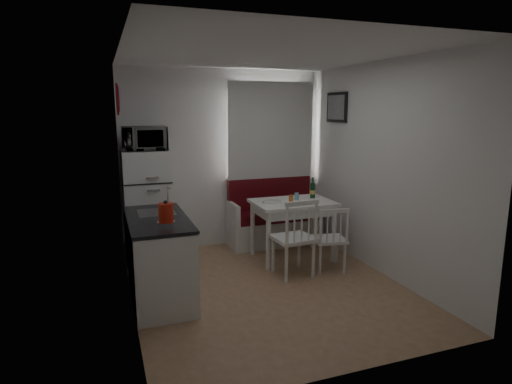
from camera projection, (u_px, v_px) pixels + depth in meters
floor at (267, 287)px, 4.95m from camera, size 3.00×3.50×0.02m
ceiling at (269, 53)px, 4.46m from camera, size 3.00×3.50×0.02m
wall_back at (225, 159)px, 6.32m from camera, size 3.00×0.02×2.60m
wall_front at (357, 212)px, 3.09m from camera, size 3.00×0.02×2.60m
wall_left at (126, 184)px, 4.20m from camera, size 0.02×3.50×2.60m
wall_right at (383, 170)px, 5.21m from camera, size 0.02×3.50×2.60m
window at (270, 136)px, 6.46m from camera, size 1.22×0.06×1.47m
curtain at (271, 133)px, 6.39m from camera, size 1.35×0.02×1.50m
kitchen_counter at (159, 257)px, 4.61m from camera, size 0.62×1.32×1.16m
wall_sign at (118, 99)px, 5.39m from camera, size 0.03×0.40×0.40m
picture_frame at (337, 107)px, 6.07m from camera, size 0.04×0.52×0.42m
bench at (273, 222)px, 6.52m from camera, size 1.39×0.53×0.99m
dining_table at (293, 208)px, 5.80m from camera, size 1.08×0.76×0.80m
chair_left at (297, 230)px, 5.12m from camera, size 0.49×0.47×0.53m
chair_right at (333, 233)px, 5.32m from camera, size 0.46×0.44×0.45m
fridge at (147, 206)px, 5.71m from camera, size 0.60×0.60×1.50m
microwave at (144, 138)px, 5.49m from camera, size 0.55×0.37×0.31m
kettle at (166, 213)px, 4.22m from camera, size 0.18×0.18×0.24m
wine_bottle at (313, 188)px, 5.97m from camera, size 0.07×0.07×0.29m
drinking_glass_orange at (291, 199)px, 5.71m from camera, size 0.06×0.06×0.10m
drinking_glass_blue at (297, 196)px, 5.85m from camera, size 0.06×0.06×0.10m
plate at (272, 202)px, 5.70m from camera, size 0.25×0.25×0.02m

